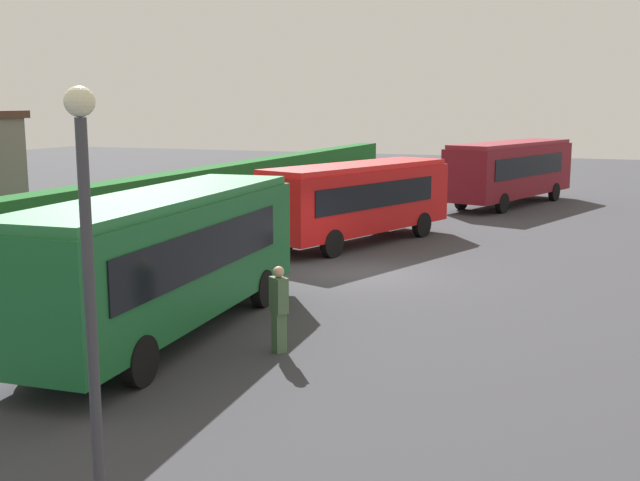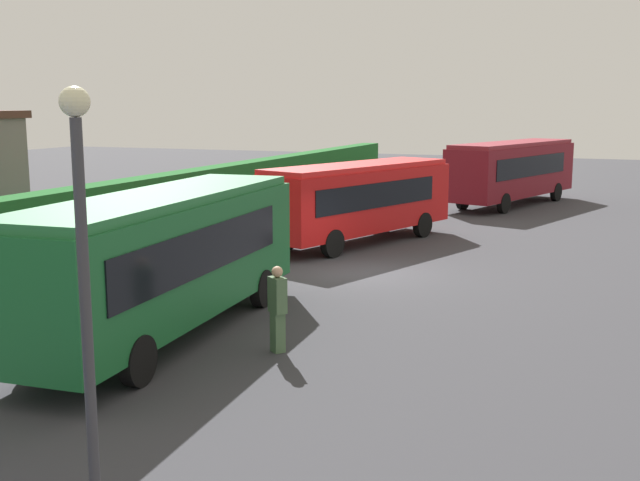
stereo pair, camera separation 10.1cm
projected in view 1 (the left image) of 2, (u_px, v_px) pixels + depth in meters
ground_plane at (366, 273)px, 24.74m from camera, size 115.08×115.08×0.00m
bus_green at (164, 255)px, 17.72m from camera, size 10.17×3.04×3.31m
bus_red at (358, 198)px, 29.69m from camera, size 9.36×5.28×3.05m
bus_maroon at (511, 169)px, 40.98m from camera, size 10.51×5.48×3.32m
person_left at (279, 307)px, 16.69m from camera, size 0.47×0.50×1.89m
person_center at (103, 275)px, 20.22m from camera, size 0.48×0.44×1.72m
hedge_row at (79, 219)px, 28.46m from camera, size 69.54×1.21×2.30m
lamppost at (88, 261)px, 9.29m from camera, size 0.36×0.36×5.50m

